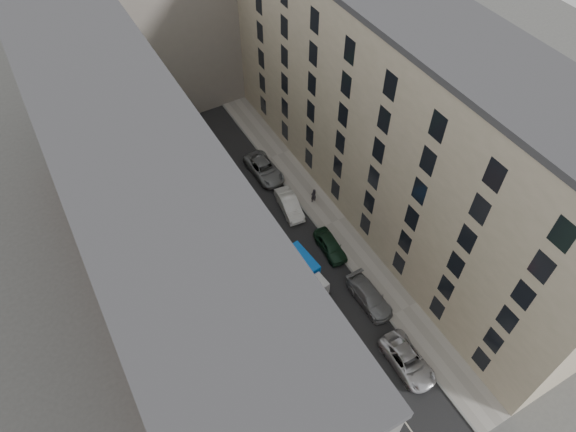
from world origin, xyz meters
TOP-DOWN VIEW (x-y plane):
  - ground at (0.00, 0.00)m, footprint 120.00×120.00m
  - road_surface at (0.00, 0.00)m, footprint 8.00×44.00m
  - sidewalk_left at (-5.50, 0.00)m, footprint 3.00×44.00m
  - sidewalk_right at (5.50, 0.00)m, footprint 3.00×44.00m
  - building_left at (-11.00, 0.00)m, footprint 8.00×44.00m
  - building_right at (11.00, 0.00)m, footprint 8.00×44.00m
  - building_endcap at (0.00, 28.00)m, footprint 18.00×12.00m
  - tarp_truck at (-0.28, -4.29)m, footprint 2.50×5.34m
  - car_left_1 at (-3.60, -11.59)m, footprint 2.10×4.44m
  - car_left_2 at (-2.80, -5.80)m, footprint 2.52×4.89m
  - car_left_3 at (-3.60, -2.20)m, footprint 2.39×5.25m
  - car_left_4 at (-2.80, 3.40)m, footprint 1.85×4.01m
  - car_left_5 at (-2.80, 11.00)m, footprint 2.03×4.44m
  - car_right_0 at (2.80, -15.00)m, footprint 2.53×5.28m
  - car_right_1 at (3.58, -8.85)m, footprint 2.06×4.94m
  - car_right_2 at (3.60, -2.60)m, footprint 1.95×4.31m
  - car_right_3 at (2.80, 3.60)m, footprint 2.18×4.72m
  - car_right_4 at (2.96, 9.23)m, footprint 2.64×5.47m
  - tree_near at (-5.02, -14.76)m, footprint 5.53×5.29m
  - tree_mid at (-4.50, 4.71)m, footprint 5.89×5.70m
  - tree_far at (-4.50, 14.10)m, footprint 5.08×4.78m
  - lamp_post at (-5.00, -3.70)m, footprint 0.36×0.36m
  - pedestrian at (5.38, 3.30)m, footprint 0.64×0.46m

SIDE VIEW (x-z plane):
  - ground at x=0.00m, z-range 0.00..0.00m
  - road_surface at x=0.00m, z-range 0.00..0.02m
  - sidewalk_left at x=-5.50m, z-range 0.00..0.15m
  - sidewalk_right at x=5.50m, z-range 0.00..0.15m
  - car_left_2 at x=-2.80m, z-range 0.00..1.32m
  - car_left_4 at x=-2.80m, z-range 0.00..1.33m
  - car_left_1 at x=-3.60m, z-range 0.00..1.40m
  - car_left_5 at x=-2.80m, z-range 0.00..1.41m
  - car_right_1 at x=3.58m, z-range 0.00..1.43m
  - car_right_2 at x=3.60m, z-range 0.00..1.44m
  - car_right_0 at x=2.80m, z-range 0.00..1.45m
  - car_left_3 at x=-3.60m, z-range 0.00..1.49m
  - car_right_3 at x=2.80m, z-range 0.00..1.50m
  - car_right_4 at x=2.96m, z-range 0.00..1.50m
  - pedestrian at x=5.38m, z-range 0.15..1.81m
  - tarp_truck at x=-0.28m, z-range 0.12..2.51m
  - lamp_post at x=-5.00m, z-range 0.91..8.03m
  - tree_far at x=-4.50m, z-range 1.24..8.55m
  - tree_mid at x=-4.50m, z-range 1.31..9.62m
  - tree_near at x=-5.02m, z-range 1.91..11.71m
  - building_endcap at x=0.00m, z-range 0.00..18.00m
  - building_left at x=-11.00m, z-range 0.00..20.00m
  - building_right at x=11.00m, z-range 0.00..20.00m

